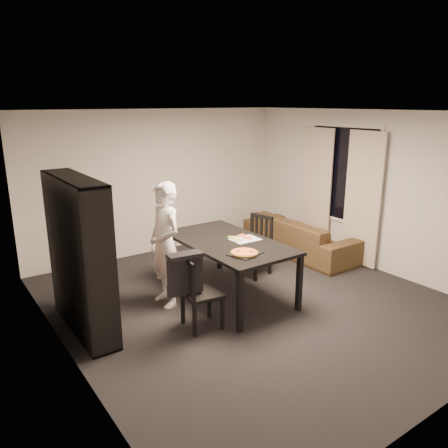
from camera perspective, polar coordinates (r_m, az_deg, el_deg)
room at (r=5.83m, az=3.82°, el=1.57°), size 5.01×5.51×2.61m
window_pane at (r=7.94m, az=15.24°, el=6.32°), size 0.02×1.40×1.60m
window_frame at (r=7.93m, az=15.22°, el=6.32°), size 0.03×1.52×1.72m
curtain_left at (r=7.62m, az=17.63°, el=3.07°), size 0.03×0.70×2.25m
curtain_right at (r=8.27m, az=11.93°, el=4.43°), size 0.03×0.70×2.25m
bookshelf at (r=5.48m, az=-18.34°, el=-3.99°), size 0.35×1.50×1.90m
dining_table at (r=6.18m, az=0.53°, el=-2.86°), size 1.10×1.98×0.83m
chair_left at (r=5.37m, az=-3.78°, el=-8.40°), size 0.48×0.48×0.93m
chair_right at (r=7.07m, az=4.36°, el=-2.21°), size 0.54×0.54×0.97m
draped_jacket at (r=5.23m, az=-5.10°, el=-6.27°), size 0.44×0.23×0.51m
person at (r=5.94m, az=-7.71°, el=-2.72°), size 0.42×0.63×1.71m
baking_tray at (r=5.64m, az=2.79°, el=-3.87°), size 0.47×0.41×0.01m
pepperoni_pizza at (r=5.61m, az=2.66°, el=-3.75°), size 0.35×0.35×0.03m
kitchen_towel at (r=6.21m, az=2.77°, el=-2.02°), size 0.41×0.31×0.01m
pizza_slices at (r=6.25m, az=2.05°, el=-1.79°), size 0.46×0.43×0.01m
sofa at (r=8.17m, az=9.90°, el=-1.52°), size 0.89×2.28×0.67m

